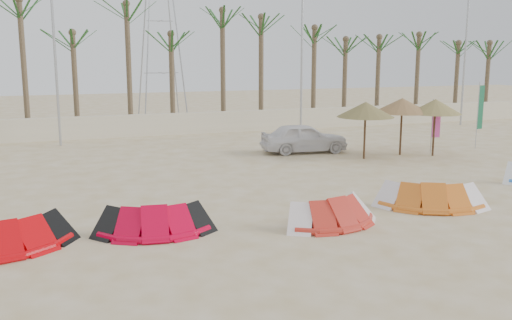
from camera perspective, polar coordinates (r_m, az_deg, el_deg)
name	(u,v)px	position (r m, az deg, el deg)	size (l,w,h in m)	color
ground	(340,255)	(14.22, 8.38, -9.38)	(120.00, 120.00, 0.00)	beige
boundary_wall	(165,124)	(34.59, -9.09, 3.54)	(60.00, 0.30, 1.30)	beige
palm_line	(168,26)	(35.97, -8.76, 13.07)	(52.00, 4.00, 7.70)	brown
lamp_b	(54,35)	(31.74, -19.51, 11.71)	(1.25, 0.14, 11.00)	#A5A8AD
lamp_c	(303,37)	(34.88, 4.68, 12.12)	(1.25, 0.14, 11.00)	#A5A8AD
lamp_d	(467,39)	(41.32, 20.31, 11.27)	(1.25, 0.14, 11.00)	#A5A8AD
pylon	(163,123)	(40.70, -9.29, 3.66)	(3.00, 3.00, 14.00)	#A5A8AD
kite_red_mid	(152,217)	(15.97, -10.33, -5.61)	(3.31, 1.88, 0.90)	#C10023
kite_red_right	(329,209)	(16.61, 7.31, -4.90)	(3.22, 2.04, 0.90)	red
kite_orange	(425,193)	(19.13, 16.55, -3.18)	(3.83, 2.75, 0.90)	orange
parasol_left	(366,110)	(26.70, 10.90, 4.98)	(2.65, 2.65, 2.65)	#4C331E
parasol_mid	(435,106)	(28.31, 17.50, 5.13)	(2.47, 2.47, 2.72)	#4C331E
parasol_right	(402,105)	(28.14, 14.41, 5.30)	(2.72, 2.72, 2.74)	#4C331E
flag_pink	(435,121)	(29.17, 17.47, 3.72)	(0.45, 0.11, 2.66)	#A5A8AD
flag_green	(481,109)	(31.32, 21.55, 4.74)	(0.45, 0.11, 3.42)	#A5A8AD
car	(304,138)	(28.26, 4.83, 2.22)	(1.71, 4.26, 1.45)	silver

